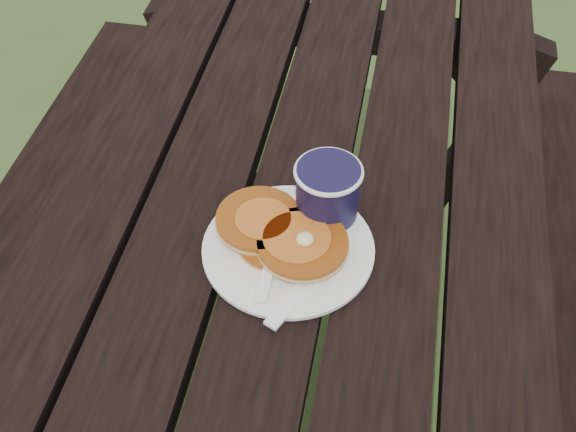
% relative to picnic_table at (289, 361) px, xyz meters
% --- Properties ---
extents(picnic_table, '(1.36, 1.80, 0.75)m').
position_rel_picnic_table_xyz_m(picnic_table, '(0.00, 0.00, 0.00)').
color(picnic_table, black).
rests_on(picnic_table, ground).
extents(plate, '(0.30, 0.30, 0.01)m').
position_rel_picnic_table_xyz_m(plate, '(0.01, -0.05, 0.39)').
color(plate, white).
rests_on(plate, picnic_table).
extents(pancake_stack, '(0.19, 0.16, 0.04)m').
position_rel_picnic_table_xyz_m(pancake_stack, '(-0.00, -0.04, 0.41)').
color(pancake_stack, '#9C4911').
rests_on(pancake_stack, plate).
extents(knife, '(0.09, 0.17, 0.00)m').
position_rel_picnic_table_xyz_m(knife, '(0.05, -0.11, 0.39)').
color(knife, white).
rests_on(knife, plate).
extents(fork, '(0.03, 0.16, 0.01)m').
position_rel_picnic_table_xyz_m(fork, '(-0.01, -0.10, 0.40)').
color(fork, white).
rests_on(fork, plate).
extents(coffee_cup, '(0.10, 0.10, 0.10)m').
position_rel_picnic_table_xyz_m(coffee_cup, '(0.05, 0.02, 0.44)').
color(coffee_cup, black).
rests_on(coffee_cup, picnic_table).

